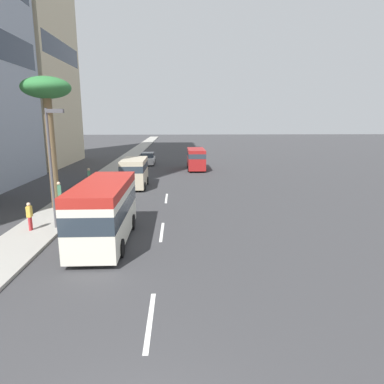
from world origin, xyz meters
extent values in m
plane|color=#38383A|center=(31.50, 0.00, 0.00)|extent=(198.00, 198.00, 0.00)
cube|color=#9E9B93|center=(31.50, 6.91, 0.07)|extent=(162.00, 2.79, 0.15)
cube|color=silver|center=(4.64, 0.00, 0.01)|extent=(3.20, 0.16, 0.01)
cube|color=silver|center=(13.01, 0.00, 0.01)|extent=(3.20, 0.16, 0.01)
cube|color=silver|center=(21.02, 0.00, 0.01)|extent=(3.20, 0.16, 0.01)
cube|color=#A51E1E|center=(36.10, -3.15, 1.36)|extent=(5.37, 2.00, 2.33)
cube|color=#2D3842|center=(36.10, -3.15, 1.88)|extent=(5.38, 2.00, 0.56)
cylinder|color=black|center=(37.71, -2.20, 0.36)|extent=(0.72, 0.24, 0.72)
cylinder|color=black|center=(37.71, -4.10, 0.36)|extent=(0.72, 0.24, 0.72)
cylinder|color=black|center=(34.49, -2.20, 0.36)|extent=(0.72, 0.24, 0.72)
cylinder|color=black|center=(34.49, -4.10, 0.36)|extent=(0.72, 0.24, 0.72)
cube|color=beige|center=(25.49, 2.98, 1.40)|extent=(4.71, 2.02, 2.40)
cube|color=#2D3842|center=(25.49, 2.98, 1.93)|extent=(4.72, 2.02, 0.58)
cylinder|color=black|center=(24.07, 2.02, 0.36)|extent=(0.72, 0.24, 0.72)
cylinder|color=black|center=(24.07, 3.93, 0.36)|extent=(0.72, 0.24, 0.72)
cylinder|color=black|center=(26.90, 2.02, 0.36)|extent=(0.72, 0.24, 0.72)
cylinder|color=black|center=(26.90, 3.93, 0.36)|extent=(0.72, 0.24, 0.72)
cube|color=silver|center=(11.60, 2.76, 1.42)|extent=(6.83, 2.25, 2.37)
cube|color=#B2261E|center=(11.60, 2.76, 2.83)|extent=(6.83, 2.25, 0.45)
cube|color=#28333D|center=(11.60, 2.76, 1.87)|extent=(6.84, 2.25, 0.79)
cylinder|color=black|center=(9.62, 1.69, 0.42)|extent=(0.84, 0.26, 0.84)
cylinder|color=black|center=(9.62, 3.82, 0.42)|extent=(0.84, 0.26, 0.84)
cylinder|color=black|center=(13.58, 1.69, 0.42)|extent=(0.84, 0.26, 0.84)
cylinder|color=black|center=(13.58, 3.82, 0.42)|extent=(0.84, 0.26, 0.84)
cube|color=white|center=(41.19, 3.13, 0.57)|extent=(4.05, 1.78, 0.78)
cube|color=#38424C|center=(41.39, 3.13, 1.28)|extent=(2.23, 1.63, 0.64)
cylinder|color=black|center=(39.94, 2.31, 0.32)|extent=(0.64, 0.22, 0.64)
cylinder|color=black|center=(39.94, 3.95, 0.32)|extent=(0.64, 0.22, 0.64)
cylinder|color=black|center=(42.45, 2.31, 0.32)|extent=(0.64, 0.22, 0.64)
cylinder|color=black|center=(42.45, 3.95, 0.32)|extent=(0.64, 0.22, 0.64)
cylinder|color=navy|center=(24.07, 6.68, 0.59)|extent=(0.14, 0.14, 0.89)
cylinder|color=navy|center=(24.23, 6.68, 0.59)|extent=(0.14, 0.14, 0.89)
cube|color=#4C8C66|center=(24.15, 6.68, 1.39)|extent=(0.36, 0.28, 0.70)
sphere|color=beige|center=(24.15, 6.68, 1.86)|extent=(0.24, 0.24, 0.24)
cylinder|color=red|center=(13.10, 7.12, 0.52)|extent=(0.14, 0.14, 0.75)
cylinder|color=red|center=(13.26, 7.12, 0.52)|extent=(0.14, 0.14, 0.75)
cube|color=gold|center=(13.18, 7.12, 1.19)|extent=(0.32, 0.22, 0.59)
sphere|color=beige|center=(13.18, 7.12, 1.59)|extent=(0.20, 0.20, 0.20)
cylinder|color=#4C8C66|center=(17.86, 7.13, 0.59)|extent=(0.14, 0.14, 0.87)
cylinder|color=#4C8C66|center=(18.02, 7.13, 0.59)|extent=(0.14, 0.14, 0.87)
cube|color=#4C8C66|center=(17.94, 7.13, 1.37)|extent=(0.39, 0.35, 0.69)
sphere|color=beige|center=(17.94, 7.13, 1.83)|extent=(0.24, 0.24, 0.24)
cylinder|color=brown|center=(18.02, 7.42, 3.86)|extent=(0.55, 0.55, 7.42)
ellipsoid|color=#2D7238|center=(18.02, 7.42, 8.03)|extent=(3.07, 3.07, 1.38)
cylinder|color=#4C4C51|center=(13.60, 5.92, 3.39)|extent=(0.14, 0.14, 6.48)
cube|color=#4C4C51|center=(13.60, 5.47, 6.48)|extent=(0.24, 0.90, 0.20)
cube|color=#2D3847|center=(41.83, 13.72, 14.50)|extent=(13.51, 0.08, 2.42)
camera|label=1|loc=(-4.76, -0.89, 6.08)|focal=31.66mm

